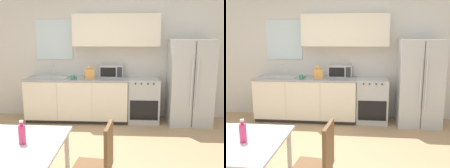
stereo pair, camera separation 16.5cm
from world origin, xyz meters
The scene contains 11 objects.
ground_plane centered at (0.00, 0.00, 0.00)m, with size 12.00×12.00×0.00m, color tan.
wall_back centered at (0.05, 2.15, 1.44)m, with size 12.00×0.38×2.70m.
kitchen_counter centered at (-0.46, 1.82, 0.47)m, with size 2.16×0.68×0.92m.
oven_range centered at (0.94, 1.85, 0.46)m, with size 0.64×0.63×0.92m.
refrigerator centered at (1.86, 1.79, 0.86)m, with size 0.84×0.77×1.73m.
kitchen_sink centered at (-1.01, 1.83, 0.94)m, with size 0.68×0.40×0.26m.
microwave centered at (0.25, 1.97, 1.05)m, with size 0.50×0.32×0.26m.
coffee_mug centered at (-0.51, 1.63, 0.97)m, with size 0.13×0.09×0.09m.
grocery_bag_0 centered at (-0.18, 1.69, 1.05)m, with size 0.21×0.19×0.28m.
dining_chair_side centered at (0.32, -0.95, 0.54)m, with size 0.44×0.44×0.93m.
drink_bottle centered at (-0.44, -1.06, 0.85)m, with size 0.07×0.07×0.24m.
Camera 2 is at (0.74, -3.30, 1.80)m, focal length 40.00 mm.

